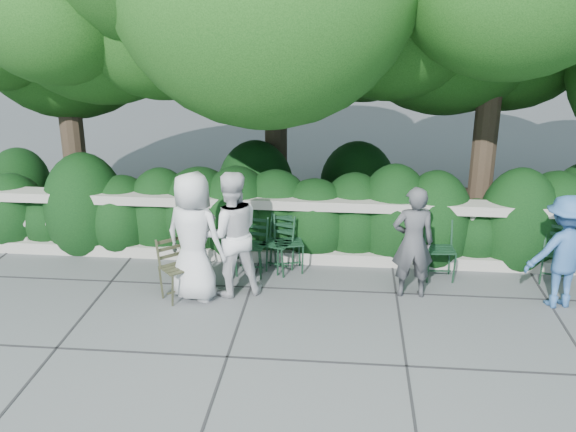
# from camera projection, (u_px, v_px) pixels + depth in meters

# --- Properties ---
(ground) EXTENTS (90.00, 90.00, 0.00)m
(ground) POSITION_uv_depth(u_px,v_px,m) (281.00, 317.00, 8.11)
(ground) COLOR #4A4D50
(ground) RESTS_ON ground
(balustrade) EXTENTS (12.00, 0.44, 1.00)m
(balustrade) POSITION_uv_depth(u_px,v_px,m) (293.00, 230.00, 9.64)
(balustrade) COLOR #9E998E
(balustrade) RESTS_ON ground
(shrub_hedge) EXTENTS (15.00, 2.60, 1.70)m
(shrub_hedge) POSITION_uv_depth(u_px,v_px,m) (299.00, 232.00, 10.93)
(shrub_hedge) COLOR black
(shrub_hedge) RESTS_ON ground
(chair_b) EXTENTS (0.58, 0.60, 0.84)m
(chair_b) POSITION_uv_depth(u_px,v_px,m) (272.00, 275.00, 9.28)
(chair_b) COLOR black
(chair_b) RESTS_ON ground
(chair_c) EXTENTS (0.51, 0.55, 0.84)m
(chair_c) POSITION_uv_depth(u_px,v_px,m) (249.00, 278.00, 9.20)
(chair_c) COLOR black
(chair_c) RESTS_ON ground
(chair_d) EXTENTS (0.47, 0.51, 0.84)m
(chair_d) POSITION_uv_depth(u_px,v_px,m) (439.00, 283.00, 9.05)
(chair_d) COLOR black
(chair_d) RESTS_ON ground
(chair_e) EXTENTS (0.54, 0.57, 0.84)m
(chair_e) POSITION_uv_depth(u_px,v_px,m) (290.00, 275.00, 9.31)
(chair_e) COLOR black
(chair_e) RESTS_ON ground
(chair_f) EXTENTS (0.56, 0.59, 0.84)m
(chair_f) POSITION_uv_depth(u_px,v_px,m) (553.00, 287.00, 8.93)
(chair_f) COLOR black
(chair_f) RESTS_ON ground
(chair_weathered) EXTENTS (0.65, 0.65, 0.84)m
(chair_weathered) POSITION_uv_depth(u_px,v_px,m) (185.00, 302.00, 8.48)
(chair_weathered) COLOR black
(chair_weathered) RESTS_ON ground
(person_businessman) EXTENTS (0.99, 0.82, 1.74)m
(person_businessman) POSITION_uv_depth(u_px,v_px,m) (194.00, 237.00, 8.35)
(person_businessman) COLOR silver
(person_businessman) RESTS_ON ground
(person_woman_grey) EXTENTS (0.59, 0.41, 1.53)m
(person_woman_grey) POSITION_uv_depth(u_px,v_px,m) (413.00, 242.00, 8.44)
(person_woman_grey) COLOR #414246
(person_woman_grey) RESTS_ON ground
(person_casual_man) EXTENTS (1.00, 0.90, 1.71)m
(person_casual_man) POSITION_uv_depth(u_px,v_px,m) (231.00, 234.00, 8.48)
(person_casual_man) COLOR silver
(person_casual_man) RESTS_ON ground
(person_older_blue) EXTENTS (1.07, 0.77, 1.50)m
(person_older_blue) POSITION_uv_depth(u_px,v_px,m) (564.00, 252.00, 8.18)
(person_older_blue) COLOR #315A95
(person_older_blue) RESTS_ON ground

